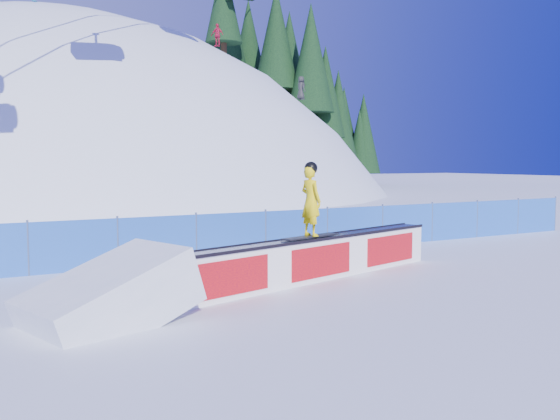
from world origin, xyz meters
TOP-DOWN VIEW (x-y plane):
  - ground at (0.00, 0.00)m, footprint 160.00×160.00m
  - snow_hill at (0.00, 42.00)m, footprint 64.00×64.00m
  - treeline at (22.48, 40.95)m, footprint 21.36×11.30m
  - safety_fence at (0.00, 4.50)m, footprint 22.05×0.05m
  - rail_box at (-1.77, 0.93)m, footprint 7.66×2.66m
  - snow_ramp at (-6.46, -0.40)m, footprint 2.99×2.31m
  - snowboarder at (-1.84, 0.91)m, footprint 1.56×0.69m
  - distant_skiers at (2.62, 30.73)m, footprint 22.53×11.57m

SIDE VIEW (x-z plane):
  - snow_hill at x=0.00m, z-range -50.00..14.00m
  - ground at x=0.00m, z-range 0.00..0.00m
  - snow_ramp at x=-6.46m, z-range -0.82..0.82m
  - rail_box at x=-1.77m, z-range -0.01..0.93m
  - safety_fence at x=0.00m, z-range -0.05..1.25m
  - snowboarder at x=-1.84m, z-range 0.92..2.53m
  - treeline at x=22.48m, z-range 0.40..19.99m
  - distant_skiers at x=2.62m, z-range 6.92..15.00m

